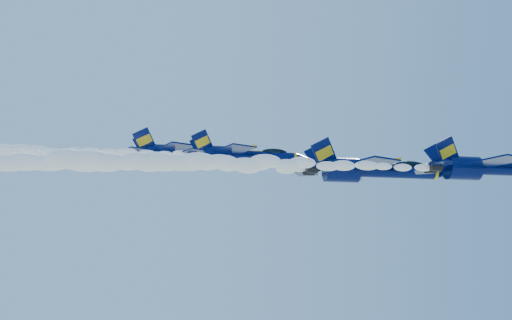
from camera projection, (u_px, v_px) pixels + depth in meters
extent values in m
ellipsoid|color=#020B3C|center=(462.00, 168.00, 73.61)|extent=(1.60, 2.77, 6.57)
cube|color=#020B3C|center=(496.00, 161.00, 69.99)|extent=(5.50, 6.52, 0.18)
cube|color=#020B3C|center=(460.00, 175.00, 77.90)|extent=(5.50, 6.52, 0.18)
cube|color=gold|center=(508.00, 161.00, 70.26)|extent=(2.47, 5.14, 0.10)
cube|color=gold|center=(471.00, 174.00, 78.17)|extent=(2.47, 5.14, 0.10)
cube|color=#020B3C|center=(448.00, 152.00, 72.51)|extent=(3.34, 1.06, 3.60)
cube|color=#020B3C|center=(439.00, 156.00, 74.58)|extent=(3.34, 1.06, 3.60)
cylinder|color=black|center=(436.00, 166.00, 72.34)|extent=(1.23, 1.13, 1.13)
cylinder|color=black|center=(431.00, 169.00, 73.62)|extent=(1.23, 1.13, 1.13)
cube|color=gold|center=(489.00, 162.00, 74.38)|extent=(11.28, 0.36, 0.08)
ellipsoid|color=white|center=(250.00, 163.00, 69.25)|extent=(41.28, 2.14, 1.93)
cylinder|color=#020B3C|center=(396.00, 171.00, 80.43)|extent=(10.17, 1.69, 1.69)
ellipsoid|color=#020B3C|center=(341.00, 170.00, 79.19)|extent=(1.76, 3.05, 7.23)
cone|color=#020B3C|center=(444.00, 173.00, 81.57)|extent=(2.94, 1.69, 1.69)
cylinder|color=gold|center=(434.00, 173.00, 81.34)|extent=(0.40, 1.76, 1.76)
ellipsoid|color=black|center=(410.00, 165.00, 80.94)|extent=(4.07, 1.32, 1.12)
cube|color=gold|center=(410.00, 168.00, 80.87)|extent=(4.75, 1.13, 0.20)
cube|color=#020B3C|center=(370.00, 163.00, 75.20)|extent=(6.06, 7.18, 0.20)
cube|color=#020B3C|center=(346.00, 177.00, 83.90)|extent=(6.06, 7.18, 0.20)
cube|color=gold|center=(382.00, 162.00, 75.50)|extent=(2.72, 5.66, 0.11)
cube|color=gold|center=(357.00, 176.00, 84.20)|extent=(2.72, 5.66, 0.11)
cube|color=#020B3C|center=(324.00, 153.00, 77.97)|extent=(3.68, 1.16, 3.96)
cube|color=#020B3C|center=(319.00, 157.00, 80.26)|extent=(3.68, 1.16, 3.96)
cylinder|color=black|center=(312.00, 168.00, 77.78)|extent=(1.36, 1.24, 1.24)
cylinder|color=black|center=(309.00, 171.00, 79.20)|extent=(1.36, 1.24, 1.24)
cube|color=gold|center=(370.00, 164.00, 80.03)|extent=(12.43, 0.40, 0.09)
ellipsoid|color=white|center=(134.00, 166.00, 74.75)|extent=(41.28, 2.36, 2.13)
cylinder|color=#020B3C|center=(262.00, 157.00, 82.09)|extent=(8.28, 1.38, 1.38)
ellipsoid|color=#020B3C|center=(217.00, 155.00, 81.07)|extent=(1.44, 2.48, 5.89)
cone|color=#020B3C|center=(303.00, 158.00, 83.02)|extent=(2.39, 1.38, 1.38)
cylinder|color=gold|center=(295.00, 158.00, 82.83)|extent=(0.32, 1.44, 1.44)
ellipsoid|color=black|center=(274.00, 152.00, 82.50)|extent=(3.31, 1.08, 0.91)
cube|color=gold|center=(274.00, 154.00, 82.45)|extent=(3.87, 0.92, 0.17)
cube|color=#020B3C|center=(235.00, 149.00, 77.83)|extent=(4.93, 5.85, 0.17)
cube|color=#020B3C|center=(227.00, 161.00, 84.92)|extent=(4.93, 5.85, 0.17)
cube|color=gold|center=(245.00, 149.00, 78.07)|extent=(2.22, 4.61, 0.09)
cube|color=gold|center=(236.00, 161.00, 85.16)|extent=(2.22, 4.61, 0.09)
cube|color=#020B3C|center=(202.00, 142.00, 80.08)|extent=(3.00, 0.95, 3.23)
cube|color=#020B3C|center=(201.00, 146.00, 81.95)|extent=(3.00, 0.95, 3.23)
cylinder|color=black|center=(192.00, 154.00, 79.93)|extent=(1.10, 1.01, 1.01)
cylinder|color=black|center=(192.00, 156.00, 81.08)|extent=(1.10, 1.01, 1.01)
cube|color=gold|center=(241.00, 151.00, 81.76)|extent=(10.12, 0.32, 0.07)
ellipsoid|color=white|center=(16.00, 150.00, 76.79)|extent=(41.28, 1.92, 1.73)
cylinder|color=#020B3C|center=(208.00, 156.00, 90.63)|extent=(9.41, 1.57, 1.57)
ellipsoid|color=#020B3C|center=(161.00, 154.00, 89.47)|extent=(1.63, 2.82, 6.69)
cone|color=#020B3C|center=(250.00, 157.00, 91.68)|extent=(2.72, 1.57, 1.57)
cylinder|color=gold|center=(241.00, 157.00, 91.46)|extent=(0.37, 1.63, 1.63)
ellipsoid|color=black|center=(220.00, 151.00, 91.10)|extent=(3.76, 1.22, 1.04)
cube|color=gold|center=(220.00, 153.00, 91.03)|extent=(4.39, 1.05, 0.19)
cube|color=#020B3C|center=(176.00, 148.00, 85.78)|extent=(5.61, 6.65, 0.19)
cube|color=#020B3C|center=(173.00, 160.00, 93.84)|extent=(5.61, 6.65, 0.19)
cube|color=gold|center=(187.00, 148.00, 86.06)|extent=(2.52, 5.24, 0.10)
cube|color=gold|center=(183.00, 160.00, 94.11)|extent=(2.52, 5.24, 0.10)
cube|color=#020B3C|center=(144.00, 140.00, 88.35)|extent=(3.41, 1.08, 3.67)
cube|color=#020B3C|center=(144.00, 144.00, 90.46)|extent=(3.41, 1.08, 3.67)
cylinder|color=black|center=(134.00, 153.00, 88.17)|extent=(1.25, 1.15, 1.15)
cylinder|color=black|center=(134.00, 155.00, 89.48)|extent=(1.25, 1.15, 1.15)
cube|color=gold|center=(185.00, 149.00, 90.25)|extent=(11.50, 0.37, 0.08)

